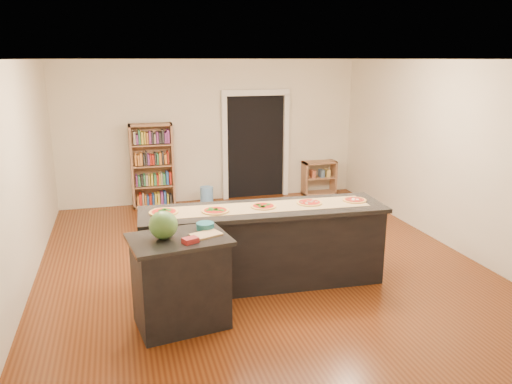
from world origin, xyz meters
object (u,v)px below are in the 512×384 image
object	(u,v)px
side_counter	(181,281)
waste_bin	(207,196)
bookshelf	(152,166)
low_shelf	(319,178)
kitchen_island	(264,245)
watermelon	(163,225)

from	to	relation	value
side_counter	waste_bin	world-z (taller)	side_counter
side_counter	bookshelf	xyz separation A→B (m)	(0.06, 4.66, 0.30)
low_shelf	waste_bin	distance (m)	2.49
kitchen_island	low_shelf	xyz separation A→B (m)	(2.38, 3.89, -0.16)
low_shelf	watermelon	distance (m)	5.99
watermelon	kitchen_island	bearing A→B (deg)	30.19
side_counter	waste_bin	distance (m)	4.56
waste_bin	watermelon	bearing A→B (deg)	-105.37
side_counter	kitchen_island	bearing A→B (deg)	24.79
kitchen_island	bookshelf	xyz separation A→B (m)	(-1.09, 3.90, 0.30)
bookshelf	waste_bin	bearing A→B (deg)	-13.30
kitchen_island	bookshelf	distance (m)	4.06
bookshelf	low_shelf	distance (m)	3.50
kitchen_island	low_shelf	world-z (taller)	kitchen_island
low_shelf	bookshelf	bearing A→B (deg)	179.88
kitchen_island	side_counter	distance (m)	1.38
side_counter	bookshelf	bearing A→B (deg)	80.47
low_shelf	watermelon	bearing A→B (deg)	-128.39
kitchen_island	waste_bin	xyz separation A→B (m)	(-0.09, 3.66, -0.32)
side_counter	watermelon	bearing A→B (deg)	168.76
waste_bin	watermelon	size ratio (longest dim) A/B	1.26
bookshelf	watermelon	xyz separation A→B (m)	(-0.21, -4.66, 0.34)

